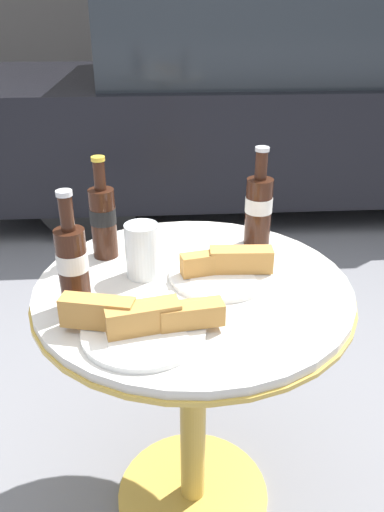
{
  "coord_description": "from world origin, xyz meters",
  "views": [
    {
      "loc": [
        -0.07,
        -0.99,
        1.3
      ],
      "look_at": [
        0.0,
        0.04,
        0.78
      ],
      "focal_mm": 35.0,
      "sensor_mm": 36.0,
      "label": 1
    }
  ],
  "objects": [
    {
      "name": "bistro_table",
      "position": [
        0.0,
        0.0,
        0.55
      ],
      "size": [
        0.73,
        0.73,
        0.73
      ],
      "color": "gold",
      "rests_on": "ground_plane"
    },
    {
      "name": "lunch_plate_far",
      "position": [
        -0.11,
        -0.19,
        0.75
      ],
      "size": [
        0.32,
        0.24,
        0.07
      ],
      "color": "white",
      "rests_on": "bistro_table"
    },
    {
      "name": "cola_bottle_left",
      "position": [
        -0.25,
        -0.09,
        0.83
      ],
      "size": [
        0.06,
        0.06,
        0.26
      ],
      "color": "#33190F",
      "rests_on": "bistro_table"
    },
    {
      "name": "cola_bottle_right",
      "position": [
        -0.21,
        0.15,
        0.83
      ],
      "size": [
        0.06,
        0.06,
        0.26
      ],
      "color": "#33190F",
      "rests_on": "bistro_table"
    },
    {
      "name": "cola_bottle_center",
      "position": [
        0.18,
        0.2,
        0.83
      ],
      "size": [
        0.07,
        0.07,
        0.26
      ],
      "color": "#33190F",
      "rests_on": "bistro_table"
    },
    {
      "name": "lunch_plate_near",
      "position": [
        0.07,
        0.02,
        0.75
      ],
      "size": [
        0.24,
        0.24,
        0.07
      ],
      "color": "white",
      "rests_on": "bistro_table"
    },
    {
      "name": "drinking_glass",
      "position": [
        -0.11,
        0.04,
        0.79
      ],
      "size": [
        0.08,
        0.08,
        0.13
      ],
      "color": "silver",
      "rests_on": "bistro_table"
    },
    {
      "name": "parked_car",
      "position": [
        0.85,
        2.65,
        0.64
      ],
      "size": [
        4.47,
        1.79,
        1.35
      ],
      "color": "black",
      "rests_on": "ground_plane"
    },
    {
      "name": "ground_plane",
      "position": [
        0.0,
        0.0,
        0.0
      ],
      "size": [
        30.0,
        30.0,
        0.0
      ],
      "primitive_type": "plane",
      "color": "slate"
    }
  ]
}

